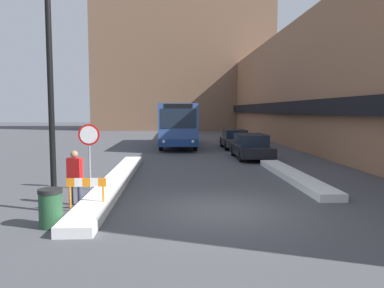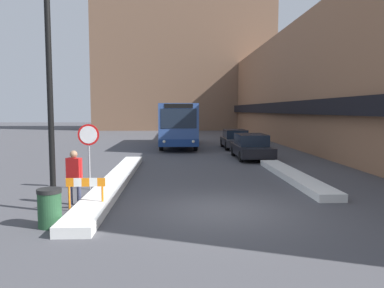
% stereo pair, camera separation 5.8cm
% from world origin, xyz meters
% --- Properties ---
extents(ground_plane, '(160.00, 160.00, 0.00)m').
position_xyz_m(ground_plane, '(0.00, 0.00, 0.00)').
color(ground_plane, '#47474C').
extents(building_row_right, '(5.50, 60.00, 9.44)m').
position_xyz_m(building_row_right, '(9.97, 24.00, 4.70)').
color(building_row_right, '#996B4C').
rests_on(building_row_right, ground_plane).
extents(building_backdrop_far, '(26.00, 8.00, 19.29)m').
position_xyz_m(building_backdrop_far, '(0.00, 46.08, 9.64)').
color(building_backdrop_far, brown).
rests_on(building_backdrop_far, ground_plane).
extents(snow_bank_left, '(0.90, 12.73, 0.26)m').
position_xyz_m(snow_bank_left, '(-3.60, 4.13, 0.13)').
color(snow_bank_left, silver).
rests_on(snow_bank_left, ground_plane).
extents(snow_bank_right, '(0.90, 8.02, 0.27)m').
position_xyz_m(snow_bank_right, '(3.60, 4.72, 0.13)').
color(snow_bank_right, silver).
rests_on(snow_bank_right, ground_plane).
extents(city_bus, '(2.71, 10.31, 3.32)m').
position_xyz_m(city_bus, '(-1.07, 19.19, 1.80)').
color(city_bus, '#335193').
rests_on(city_bus, ground_plane).
extents(parked_car_front, '(1.92, 4.51, 1.45)m').
position_xyz_m(parked_car_front, '(3.20, 11.40, 0.72)').
color(parked_car_front, black).
rests_on(parked_car_front, ground_plane).
extents(parked_car_middle, '(1.83, 4.37, 1.40)m').
position_xyz_m(parked_car_middle, '(3.20, 17.39, 0.71)').
color(parked_car_middle, '#38383D').
rests_on(parked_car_middle, ground_plane).
extents(stop_sign, '(0.76, 0.08, 2.36)m').
position_xyz_m(stop_sign, '(-4.37, 3.04, 1.72)').
color(stop_sign, gray).
rests_on(stop_sign, ground_plane).
extents(street_lamp, '(1.46, 0.36, 7.32)m').
position_xyz_m(street_lamp, '(-4.46, 0.12, 4.46)').
color(street_lamp, black).
rests_on(street_lamp, ground_plane).
extents(pedestrian, '(0.52, 0.32, 1.65)m').
position_xyz_m(pedestrian, '(-4.32, 0.85, 0.99)').
color(pedestrian, '#333851').
rests_on(pedestrian, ground_plane).
extents(trash_bin, '(0.59, 0.59, 0.95)m').
position_xyz_m(trash_bin, '(-4.35, -1.31, 0.48)').
color(trash_bin, '#234C2D').
rests_on(trash_bin, ground_plane).
extents(construction_barricade, '(1.10, 0.06, 0.94)m').
position_xyz_m(construction_barricade, '(-3.82, 0.15, 0.67)').
color(construction_barricade, orange).
rests_on(construction_barricade, ground_plane).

